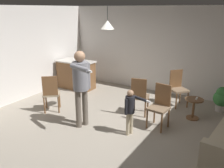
% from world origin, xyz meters
% --- Properties ---
extents(ground, '(7.68, 7.68, 0.00)m').
position_xyz_m(ground, '(0.00, 0.00, 0.00)').
color(ground, '#9E9384').
extents(wall_back, '(6.40, 0.10, 2.70)m').
position_xyz_m(wall_back, '(0.00, 3.20, 1.35)').
color(wall_back, silver).
rests_on(wall_back, ground).
extents(wall_left, '(0.10, 6.40, 2.70)m').
position_xyz_m(wall_left, '(-3.20, 0.00, 1.35)').
color(wall_left, silver).
rests_on(wall_left, ground).
extents(kitchen_counter, '(1.26, 0.66, 0.95)m').
position_xyz_m(kitchen_counter, '(-2.45, 2.01, 0.48)').
color(kitchen_counter, brown).
rests_on(kitchen_counter, ground).
extents(side_table_by_couch, '(0.44, 0.44, 0.52)m').
position_xyz_m(side_table_by_couch, '(1.54, 1.65, 0.33)').
color(side_table_by_couch, brown).
rests_on(side_table_by_couch, ground).
extents(person_adult, '(0.78, 0.66, 1.76)m').
position_xyz_m(person_adult, '(-0.55, -0.07, 1.09)').
color(person_adult, '#60564C').
rests_on(person_adult, ground).
extents(person_child, '(0.56, 0.28, 1.01)m').
position_xyz_m(person_child, '(0.57, 0.15, 0.63)').
color(person_child, tan).
rests_on(person_child, ground).
extents(dining_chair_by_counter, '(0.46, 0.46, 1.00)m').
position_xyz_m(dining_chair_by_counter, '(0.98, 0.82, 0.55)').
color(dining_chair_by_counter, brown).
rests_on(dining_chair_by_counter, ground).
extents(dining_chair_near_wall, '(0.59, 0.59, 1.00)m').
position_xyz_m(dining_chair_near_wall, '(-1.74, 0.14, 0.55)').
color(dining_chair_near_wall, brown).
rests_on(dining_chair_near_wall, ground).
extents(dining_chair_centre_back, '(0.59, 0.59, 1.00)m').
position_xyz_m(dining_chair_centre_back, '(0.93, 2.30, 0.55)').
color(dining_chair_centre_back, brown).
rests_on(dining_chair_centre_back, ground).
extents(dining_chair_spare, '(0.50, 0.50, 1.00)m').
position_xyz_m(dining_chair_spare, '(0.31, 1.15, 0.55)').
color(dining_chair_spare, brown).
rests_on(dining_chair_spare, ground).
extents(potted_plant_corner, '(0.44, 0.44, 0.67)m').
position_xyz_m(potted_plant_corner, '(2.06, 2.50, 0.37)').
color(potted_plant_corner, '#B7B2AD').
rests_on(potted_plant_corner, ground).
extents(spare_remote_on_table, '(0.04, 0.13, 0.04)m').
position_xyz_m(spare_remote_on_table, '(1.59, 1.67, 0.54)').
color(spare_remote_on_table, white).
rests_on(spare_remote_on_table, side_table_by_couch).
extents(ceiling_light_pendant, '(0.32, 0.32, 0.55)m').
position_xyz_m(ceiling_light_pendant, '(-0.42, 0.82, 2.25)').
color(ceiling_light_pendant, silver).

